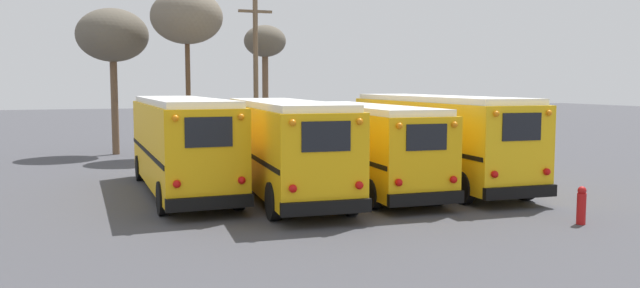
# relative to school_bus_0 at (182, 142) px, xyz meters

# --- Properties ---
(ground_plane) EXTENTS (160.00, 160.00, 0.00)m
(ground_plane) POSITION_rel_school_bus_0_xyz_m (4.67, -1.03, -1.78)
(ground_plane) COLOR #424247
(school_bus_0) EXTENTS (2.69, 9.78, 3.28)m
(school_bus_0) POSITION_rel_school_bus_0_xyz_m (0.00, 0.00, 0.00)
(school_bus_0) COLOR #EAAA0F
(school_bus_0) RESTS_ON ground
(school_bus_1) EXTENTS (3.01, 9.79, 3.21)m
(school_bus_1) POSITION_rel_school_bus_0_xyz_m (3.11, -1.85, -0.03)
(school_bus_1) COLOR #EAAA0F
(school_bus_1) RESTS_ON ground
(school_bus_2) EXTENTS (2.71, 9.72, 3.03)m
(school_bus_2) POSITION_rel_school_bus_0_xyz_m (6.23, -1.39, -0.14)
(school_bus_2) COLOR #EAAA0F
(school_bus_2) RESTS_ON ground
(school_bus_3) EXTENTS (2.90, 10.86, 3.32)m
(school_bus_3) POSITION_rel_school_bus_0_xyz_m (9.35, -1.03, 0.03)
(school_bus_3) COLOR yellow
(school_bus_3) RESTS_ON ground
(utility_pole) EXTENTS (1.80, 0.26, 8.59)m
(utility_pole) POSITION_rel_school_bus_0_xyz_m (5.30, 10.71, 2.70)
(utility_pole) COLOR brown
(utility_pole) RESTS_ON ground
(bare_tree_0) EXTENTS (3.65, 3.65, 8.54)m
(bare_tree_0) POSITION_rel_school_bus_0_xyz_m (1.78, 10.93, 5.34)
(bare_tree_0) COLOR brown
(bare_tree_0) RESTS_ON ground
(bare_tree_1) EXTENTS (3.74, 3.74, 7.74)m
(bare_tree_1) POSITION_rel_school_bus_0_xyz_m (-1.77, 13.40, 4.49)
(bare_tree_1) COLOR brown
(bare_tree_1) RESTS_ON ground
(bare_tree_2) EXTENTS (2.48, 2.48, 7.23)m
(bare_tree_2) POSITION_rel_school_bus_0_xyz_m (6.81, 14.47, 4.30)
(bare_tree_2) COLOR brown
(bare_tree_2) RESTS_ON ground
(fire_hydrant) EXTENTS (0.24, 0.24, 1.03)m
(fire_hydrant) POSITION_rel_school_bus_0_xyz_m (9.45, -8.51, -1.26)
(fire_hydrant) COLOR #B21414
(fire_hydrant) RESTS_ON ground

